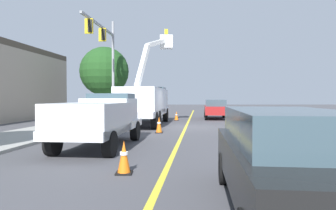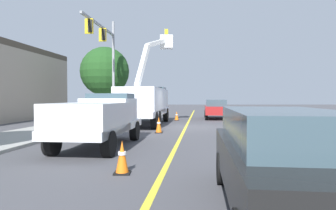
{
  "view_description": "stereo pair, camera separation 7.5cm",
  "coord_description": "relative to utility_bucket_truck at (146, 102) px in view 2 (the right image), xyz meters",
  "views": [
    {
      "loc": [
        -18.49,
        1.32,
        1.89
      ],
      "look_at": [
        0.63,
        1.11,
        1.4
      ],
      "focal_mm": 31.4,
      "sensor_mm": 36.0,
      "label": 1
    },
    {
      "loc": [
        -18.49,
        1.25,
        1.89
      ],
      "look_at": [
        0.63,
        1.11,
        1.4
      ],
      "focal_mm": 31.4,
      "sensor_mm": 36.0,
      "label": 2
    }
  ],
  "objects": [
    {
      "name": "ground",
      "position": [
        -1.95,
        -2.67,
        -1.61
      ],
      "size": [
        120.0,
        120.0,
        0.0
      ],
      "primitive_type": "plane",
      "color": "#47474C"
    },
    {
      "name": "sidewalk_far_side",
      "position": [
        -1.07,
        4.75,
        -1.55
      ],
      "size": [
        60.01,
        10.63,
        0.12
      ],
      "primitive_type": "cube",
      "rotation": [
        0.0,
        0.0,
        -0.12
      ],
      "color": "#9E9E99",
      "rests_on": "ground"
    },
    {
      "name": "lane_centre_stripe",
      "position": [
        -1.95,
        -2.67,
        -1.6
      ],
      "size": [
        49.67,
        6.04,
        0.01
      ],
      "primitive_type": "cube",
      "rotation": [
        0.0,
        0.0,
        -0.12
      ],
      "color": "yellow",
      "rests_on": "ground"
    },
    {
      "name": "utility_bucket_truck",
      "position": [
        0.0,
        0.0,
        0.0
      ],
      "size": [
        8.44,
        3.68,
        6.77
      ],
      "color": "white",
      "rests_on": "ground"
    },
    {
      "name": "service_pickup_truck",
      "position": [
        -9.26,
        1.12,
        -0.49
      ],
      "size": [
        5.81,
        2.74,
        2.06
      ],
      "color": "silver",
      "rests_on": "ground"
    },
    {
      "name": "passing_minivan",
      "position": [
        5.5,
        -5.84,
        -0.63
      ],
      "size": [
        4.99,
        2.45,
        1.69
      ],
      "color": "maroon",
      "rests_on": "ground"
    },
    {
      "name": "trailing_sedan",
      "position": [
        -15.75,
        -3.32,
        -0.63
      ],
      "size": [
        4.99,
        2.45,
        1.69
      ],
      "color": "black",
      "rests_on": "ground"
    },
    {
      "name": "traffic_cone_leading",
      "position": [
        -13.2,
        -0.33,
        -1.2
      ],
      "size": [
        0.4,
        0.4,
        0.83
      ],
      "color": "black",
      "rests_on": "ground"
    },
    {
      "name": "traffic_cone_mid_front",
      "position": [
        -4.85,
        -1.04,
        -1.17
      ],
      "size": [
        0.4,
        0.4,
        0.88
      ],
      "color": "black",
      "rests_on": "ground"
    },
    {
      "name": "traffic_cone_mid_rear",
      "position": [
        3.71,
        -2.3,
        -1.23
      ],
      "size": [
        0.4,
        0.4,
        0.75
      ],
      "color": "black",
      "rests_on": "ground"
    },
    {
      "name": "traffic_signal_mast",
      "position": [
        2.76,
        3.28,
        3.94
      ],
      "size": [
        6.87,
        1.03,
        8.33
      ],
      "color": "gray",
      "rests_on": "ground"
    },
    {
      "name": "street_tree_right",
      "position": [
        7.41,
        4.36,
        2.75
      ],
      "size": [
        4.59,
        4.59,
        6.66
      ],
      "color": "brown",
      "rests_on": "ground"
    }
  ]
}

